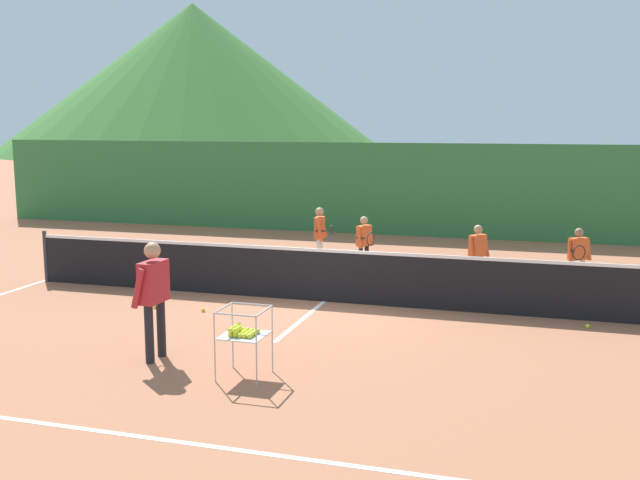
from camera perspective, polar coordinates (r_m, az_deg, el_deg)
ground_plane at (r=13.41m, az=0.32°, el=-4.80°), size 120.00×120.00×0.00m
line_baseline_near at (r=8.03m, az=-12.56°, el=-14.84°), size 12.04×0.08×0.01m
line_baseline_far at (r=17.70m, az=4.46°, el=-1.38°), size 12.04×0.08×0.01m
line_sideline_west at (r=16.13m, az=-20.69°, el=-2.99°), size 0.08×10.65×0.01m
line_service_center at (r=13.41m, az=0.32°, el=-4.79°), size 0.08×5.26×0.01m
tennis_net at (r=13.30m, az=0.32°, el=-2.71°), size 11.94×0.08×1.05m
instructor at (r=10.25m, az=-12.81°, el=-3.78°), size 0.43×0.76×1.64m
student_0 at (r=16.31m, az=0.01°, el=0.65°), size 0.48×0.62×1.36m
student_1 at (r=15.68m, az=3.45°, el=0.04°), size 0.41×0.68×1.25m
student_2 at (r=14.76m, az=12.14°, el=-0.76°), size 0.42×0.47×1.24m
student_3 at (r=15.01m, az=19.40°, el=-0.96°), size 0.49×0.63×1.22m
ball_cart at (r=9.47m, az=-6.03°, el=-7.14°), size 0.58×0.58×0.90m
tennis_ball_1 at (r=12.86m, az=-9.05°, el=-5.37°), size 0.07×0.07×0.07m
tennis_ball_2 at (r=13.24m, az=-12.69°, el=-5.06°), size 0.07×0.07×0.07m
tennis_ball_5 at (r=12.46m, az=20.06°, el=-6.30°), size 0.07×0.07×0.07m
windscreen_fence at (r=21.10m, az=6.64°, el=3.91°), size 26.50×0.08×2.65m
hill_0 at (r=78.53m, az=-9.75°, el=12.22°), size 40.07×40.07×15.15m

